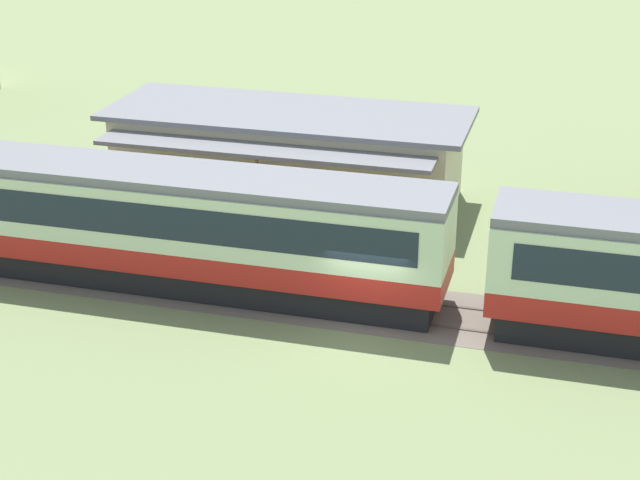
% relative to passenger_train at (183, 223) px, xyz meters
% --- Properties ---
extents(ground_plane, '(600.00, 600.00, 0.00)m').
position_rel_passenger_train_xyz_m(ground_plane, '(6.49, -1.40, -2.22)').
color(ground_plane, '#707F51').
extents(passenger_train, '(56.73, 2.95, 4.00)m').
position_rel_passenger_train_xyz_m(passenger_train, '(0.00, 0.00, 0.00)').
color(passenger_train, '#AD1E19').
rests_on(passenger_train, ground_plane).
extents(railway_track, '(109.13, 3.60, 0.04)m').
position_rel_passenger_train_xyz_m(railway_track, '(3.62, 0.00, -2.21)').
color(railway_track, '#665B51').
rests_on(railway_track, ground_plane).
extents(station_building, '(14.48, 6.81, 3.67)m').
position_rel_passenger_train_xyz_m(station_building, '(0.93, 8.59, -0.36)').
color(station_building, beige).
rests_on(station_building, ground_plane).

